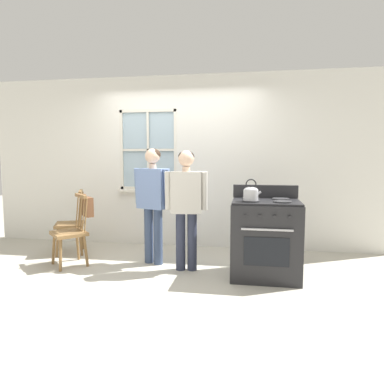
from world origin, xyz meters
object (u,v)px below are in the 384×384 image
person_elderly_left (153,195)px  person_teen_center (186,199)px  handbag (87,206)px  chair_by_window (71,233)px  chair_near_wall (71,224)px  kettle (251,193)px  stove (265,238)px  potted_plant (142,186)px

person_elderly_left → person_teen_center: (0.49, -0.19, -0.02)m
handbag → person_teen_center: bearing=-4.3°
chair_by_window → chair_near_wall: (-0.29, 0.54, 0.00)m
chair_by_window → person_teen_center: 1.62m
kettle → chair_by_window: bearing=176.2°
stove → person_elderly_left: bearing=169.2°
person_elderly_left → chair_near_wall: bearing=-172.5°
person_elderly_left → handbag: size_ratio=5.03×
chair_by_window → kettle: size_ratio=3.81×
chair_by_window → person_elderly_left: size_ratio=0.61×
chair_near_wall → person_elderly_left: size_ratio=0.61×
person_elderly_left → potted_plant: bearing=135.1°
kettle → potted_plant: bearing=142.5°
kettle → handbag: 2.21m
stove → kettle: 0.59m
kettle → potted_plant: size_ratio=1.05×
person_teen_center → handbag: (-1.38, 0.10, -0.14)m
chair_by_window → handbag: size_ratio=3.06×
chair_near_wall → kettle: bearing=51.4°
stove → kettle: (-0.18, -0.13, 0.55)m
stove → handbag: stove is taller
chair_near_wall → person_teen_center: bearing=51.6°
chair_near_wall → kettle: 2.78m
person_elderly_left → potted_plant: size_ratio=6.59×
chair_near_wall → kettle: (2.63, -0.69, 0.59)m
person_elderly_left → kettle: person_elderly_left is taller
person_teen_center → handbag: bearing=168.7°
person_elderly_left → person_teen_center: bearing=-2.3°
chair_near_wall → handbag: (0.45, -0.37, 0.34)m
chair_by_window → stove: stove is taller
potted_plant → person_teen_center: bearing=-50.0°
person_teen_center → stove: person_teen_center is taller
potted_plant → kettle: bearing=-37.5°
chair_near_wall → person_elderly_left: person_elderly_left is taller
potted_plant → handbag: size_ratio=0.76×
potted_plant → handbag: potted_plant is taller
chair_by_window → person_teen_center: bearing=47.1°
chair_near_wall → handbag: bearing=26.9°
chair_by_window → potted_plant: (0.62, 1.16, 0.54)m
potted_plant → person_elderly_left: bearing=-64.2°
chair_near_wall → kettle: kettle is taller
chair_by_window → person_teen_center: size_ratio=0.62×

